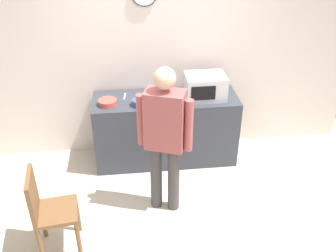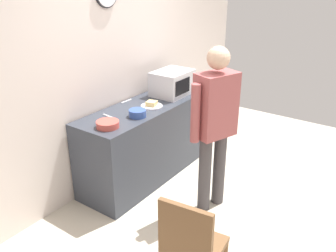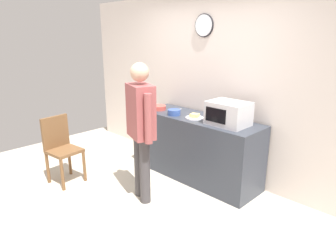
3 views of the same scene
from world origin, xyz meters
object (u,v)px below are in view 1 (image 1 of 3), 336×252
at_px(salad_bowl, 108,102).
at_px(wooden_chair, 47,209).
at_px(microwave, 205,86).
at_px(fork_utensil, 160,89).
at_px(spoon_utensil, 125,96).
at_px(person_standing, 165,133).
at_px(cereal_bowl, 140,102).
at_px(sandwich_plate, 166,100).

relative_size(salad_bowl, wooden_chair, 0.24).
height_order(microwave, wooden_chair, microwave).
relative_size(fork_utensil, spoon_utensil, 1.00).
bearing_deg(person_standing, wooden_chair, -158.06).
bearing_deg(person_standing, microwave, 56.79).
distance_m(cereal_bowl, spoon_utensil, 0.31).
height_order(cereal_bowl, fork_utensil, cereal_bowl).
bearing_deg(cereal_bowl, spoon_utensil, 125.11).
xyz_separation_m(microwave, fork_utensil, (-0.54, 0.29, -0.15)).
distance_m(sandwich_plate, spoon_utensil, 0.54).
relative_size(sandwich_plate, salad_bowl, 1.08).
relative_size(microwave, salad_bowl, 2.18).
relative_size(cereal_bowl, person_standing, 0.11).
bearing_deg(cereal_bowl, salad_bowl, 171.24).
bearing_deg(sandwich_plate, wooden_chair, -133.80).
xyz_separation_m(salad_bowl, spoon_utensil, (0.21, 0.20, -0.03)).
height_order(microwave, person_standing, person_standing).
xyz_separation_m(cereal_bowl, person_standing, (0.22, -0.81, 0.05)).
bearing_deg(person_standing, salad_bowl, 125.13).
bearing_deg(cereal_bowl, fork_utensil, 54.77).
xyz_separation_m(sandwich_plate, salad_bowl, (-0.72, -0.00, 0.01)).
distance_m(sandwich_plate, fork_utensil, 0.36).
distance_m(microwave, spoon_utensil, 1.03).
distance_m(sandwich_plate, person_standing, 0.88).
bearing_deg(fork_utensil, sandwich_plate, -84.96).
distance_m(microwave, sandwich_plate, 0.52).
xyz_separation_m(sandwich_plate, fork_utensil, (-0.03, 0.36, -0.02)).
distance_m(salad_bowl, person_standing, 1.06).
bearing_deg(person_standing, cereal_bowl, 105.31).
bearing_deg(fork_utensil, spoon_utensil, -160.85).
relative_size(salad_bowl, cereal_bowl, 1.24).
bearing_deg(microwave, wooden_chair, -141.86).
distance_m(salad_bowl, spoon_utensil, 0.29).
height_order(sandwich_plate, salad_bowl, same).
bearing_deg(spoon_utensil, cereal_bowl, -54.89).
bearing_deg(salad_bowl, wooden_chair, -113.21).
bearing_deg(fork_utensil, person_standing, -93.54).
xyz_separation_m(microwave, person_standing, (-0.61, -0.93, -0.06)).
relative_size(sandwich_plate, wooden_chair, 0.26).
height_order(sandwich_plate, cereal_bowl, cereal_bowl).
bearing_deg(microwave, salad_bowl, -176.90).
relative_size(sandwich_plate, cereal_bowl, 1.34).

